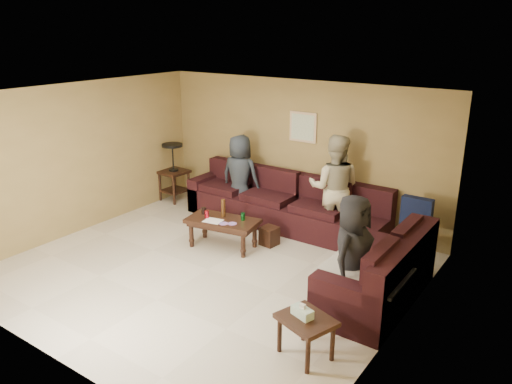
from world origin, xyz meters
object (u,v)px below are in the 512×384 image
coffee_table (223,223)px  waste_bin (269,236)px  sectional_sofa (309,228)px  side_table_right (306,323)px  person_middle (334,188)px  person_right (352,255)px  person_left (240,176)px  end_table_left (174,171)px

coffee_table → waste_bin: size_ratio=4.00×
sectional_sofa → coffee_table: 1.37m
coffee_table → waste_bin: bearing=40.9°
side_table_right → person_middle: 3.24m
side_table_right → person_middle: person_middle is taller
side_table_right → person_right: size_ratio=0.45×
person_left → waste_bin: bearing=138.6°
person_right → side_table_right: bearing=-179.2°
end_table_left → sectional_sofa: bearing=-7.3°
sectional_sofa → person_right: 1.93m
sectional_sofa → person_right: person_right is taller
side_table_right → person_right: bearing=90.1°
sectional_sofa → person_left: (-1.72, 0.48, 0.44)m
person_right → person_left: bearing=59.6°
waste_bin → end_table_left: bearing=165.5°
waste_bin → person_middle: 1.30m
side_table_right → person_left: person_left is taller
sectional_sofa → person_left: person_left is taller
sectional_sofa → person_right: bearing=-45.7°
end_table_left → person_left: (1.61, 0.05, 0.16)m
waste_bin → person_left: person_left is taller
person_right → person_middle: bearing=32.8°
sectional_sofa → side_table_right: sectional_sofa is taller
coffee_table → person_middle: 1.88m
side_table_right → waste_bin: 2.87m
waste_bin → coffee_table: bearing=-139.1°
side_table_right → coffee_table: bearing=145.7°
side_table_right → person_left: size_ratio=0.44×
end_table_left → side_table_right: end_table_left is taller
end_table_left → person_middle: (3.46, 0.11, 0.27)m
side_table_right → person_right: (-0.00, 1.10, 0.35)m
side_table_right → waste_bin: (-1.88, 2.16, -0.25)m
end_table_left → coffee_table: bearing=-28.7°
waste_bin → person_right: person_right is taller
coffee_table → waste_bin: (0.56, 0.49, -0.25)m
end_table_left → side_table_right: (4.64, -2.87, -0.20)m
end_table_left → side_table_right: 5.46m
person_left → person_right: (3.03, -1.82, -0.01)m
person_middle → person_left: bearing=-18.8°
end_table_left → waste_bin: bearing=-14.5°
end_table_left → waste_bin: 2.89m
coffee_table → person_left: (-0.59, 1.26, 0.36)m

